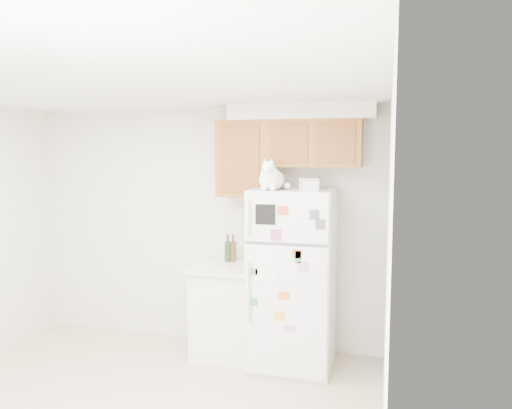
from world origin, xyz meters
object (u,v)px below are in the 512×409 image
(refrigerator, at_px, (293,278))
(bottle_amber, at_px, (233,248))
(bottle_green, at_px, (228,248))
(cat, at_px, (271,178))
(storage_box_front, at_px, (310,186))
(storage_box_back, at_px, (310,183))
(base_counter, at_px, (227,309))

(refrigerator, xyz_separation_m, bottle_amber, (-0.67, 0.25, 0.21))
(bottle_green, bearing_deg, cat, -36.67)
(cat, relative_size, storage_box_front, 2.74)
(storage_box_back, xyz_separation_m, storage_box_front, (0.03, -0.21, -0.01))
(storage_box_front, distance_m, bottle_green, 1.19)
(base_counter, xyz_separation_m, storage_box_back, (0.83, -0.02, 1.29))
(base_counter, distance_m, storage_box_back, 1.53)
(refrigerator, height_order, bottle_amber, refrigerator)
(cat, distance_m, bottle_amber, 1.00)
(base_counter, bearing_deg, storage_box_back, -1.52)
(cat, xyz_separation_m, storage_box_back, (0.32, 0.24, -0.06))
(refrigerator, relative_size, storage_box_front, 11.33)
(storage_box_back, distance_m, storage_box_front, 0.21)
(storage_box_back, distance_m, bottle_green, 1.12)
(cat, xyz_separation_m, storage_box_front, (0.35, 0.02, -0.06))
(cat, bearing_deg, bottle_amber, 139.12)
(refrigerator, relative_size, cat, 4.14)
(storage_box_front, relative_size, bottle_amber, 0.54)
(refrigerator, relative_size, bottle_amber, 6.13)
(storage_box_back, height_order, bottle_amber, storage_box_back)
(refrigerator, height_order, cat, cat)
(refrigerator, distance_m, storage_box_front, 0.92)
(cat, height_order, storage_box_back, cat)
(storage_box_front, relative_size, bottle_green, 0.53)
(bottle_amber, bearing_deg, bottle_green, -153.90)
(bottle_green, distance_m, bottle_amber, 0.05)
(cat, xyz_separation_m, bottle_green, (-0.55, 0.41, -0.75))
(cat, distance_m, storage_box_back, 0.40)
(bottle_green, bearing_deg, bottle_amber, 26.10)
(storage_box_back, bearing_deg, bottle_amber, 167.91)
(storage_box_front, xyz_separation_m, bottle_green, (-0.90, 0.38, -0.68))
(refrigerator, bearing_deg, storage_box_back, 19.88)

